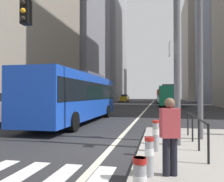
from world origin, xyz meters
name	(u,v)px	position (x,y,z in m)	size (l,w,h in m)	color
ground_plane	(145,110)	(0.00, 20.00, 0.00)	(160.00, 160.00, 0.00)	#28282B
lane_centre_line	(149,106)	(0.00, 30.00, 0.01)	(0.20, 80.00, 0.01)	beige
office_tower_left_far	(101,21)	(-16.00, 61.36, 24.78)	(13.25, 21.02, 49.56)	#9E9EA3
office_tower_right_far	(205,51)	(17.00, 74.74, 16.82)	(13.71, 21.62, 33.65)	gray
city_bus_blue_oncoming	(77,95)	(-3.71, 6.50, 1.84)	(2.74, 11.74, 3.40)	blue
sedan_white_oncoming	(14,108)	(-7.68, 5.46, 0.99)	(2.04, 4.30, 1.94)	silver
city_bus_red_receding	(168,95)	(3.04, 30.16, 1.84)	(2.95, 11.47, 3.40)	#198456
city_bus_red_distant	(162,95)	(2.39, 52.16, 1.84)	(2.72, 10.83, 3.40)	red
car_oncoming_mid	(125,98)	(-7.09, 51.12, 0.99)	(2.08, 4.51, 1.94)	gold
car_receding_near	(162,99)	(2.15, 39.73, 0.99)	(2.17, 4.19, 1.94)	silver
traffic_signal_gantry	(120,31)	(0.26, -0.11, 4.10)	(5.92, 0.65, 6.00)	#515156
street_lamp_post	(200,5)	(3.17, 1.16, 5.28)	(5.50, 0.32, 8.00)	#56565B
bollard_left	(149,154)	(1.43, -3.32, 0.60)	(0.20, 0.20, 0.81)	#99999E
bollard_right	(156,134)	(1.53, -1.12, 0.66)	(0.20, 0.20, 0.92)	#99999E
pedestrian_railing	(195,124)	(2.80, -0.12, 0.87)	(0.06, 4.17, 0.98)	black
pedestrian_walking	(170,133)	(1.84, -3.19, 1.04)	(0.43, 0.33, 1.62)	black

